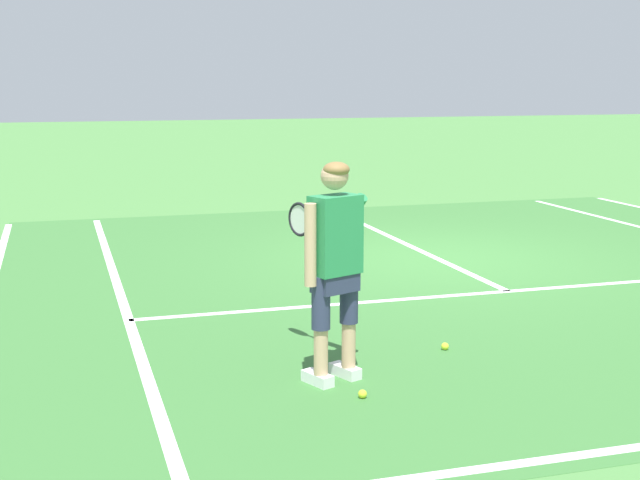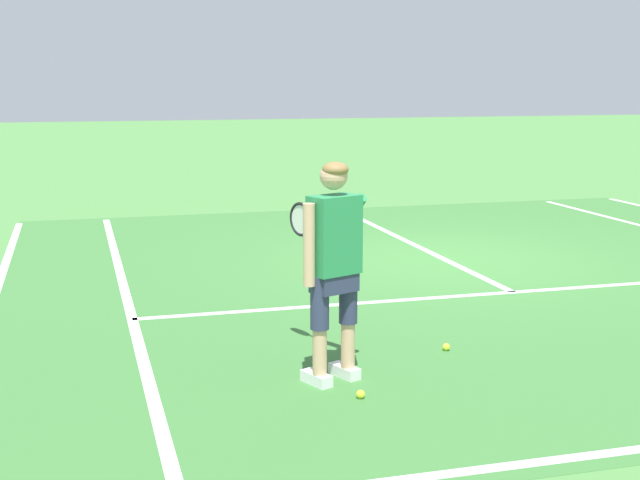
% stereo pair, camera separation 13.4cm
% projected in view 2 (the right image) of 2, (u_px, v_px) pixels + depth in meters
% --- Properties ---
extents(ground_plane, '(80.00, 80.00, 0.00)m').
position_uv_depth(ground_plane, '(442.00, 258.00, 11.55)').
color(ground_plane, '#477F3D').
extents(court_inner_surface, '(10.98, 10.80, 0.00)m').
position_uv_depth(court_inner_surface, '(466.00, 270.00, 10.85)').
color(court_inner_surface, '#387033').
rests_on(court_inner_surface, ground).
extents(line_service, '(8.23, 0.10, 0.01)m').
position_uv_depth(line_service, '(513.00, 292.00, 9.71)').
color(line_service, white).
rests_on(line_service, ground).
extents(line_centre_service, '(0.10, 6.40, 0.01)m').
position_uv_depth(line_centre_service, '(407.00, 241.00, 12.74)').
color(line_centre_service, white).
rests_on(line_centre_service, ground).
extents(line_singles_left, '(0.10, 10.40, 0.01)m').
position_uv_depth(line_singles_left, '(125.00, 291.00, 9.76)').
color(line_singles_left, white).
rests_on(line_singles_left, ground).
extents(tennis_player, '(0.57, 1.23, 1.71)m').
position_uv_depth(tennis_player, '(333.00, 256.00, 6.70)').
color(tennis_player, white).
rests_on(tennis_player, ground).
extents(tennis_ball_near_feet, '(0.07, 0.07, 0.07)m').
position_uv_depth(tennis_ball_near_feet, '(361.00, 394.00, 6.49)').
color(tennis_ball_near_feet, '#CCE02D').
rests_on(tennis_ball_near_feet, ground).
extents(tennis_ball_by_baseline, '(0.07, 0.07, 0.07)m').
position_uv_depth(tennis_ball_by_baseline, '(446.00, 347.00, 7.63)').
color(tennis_ball_by_baseline, '#CCE02D').
rests_on(tennis_ball_by_baseline, ground).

